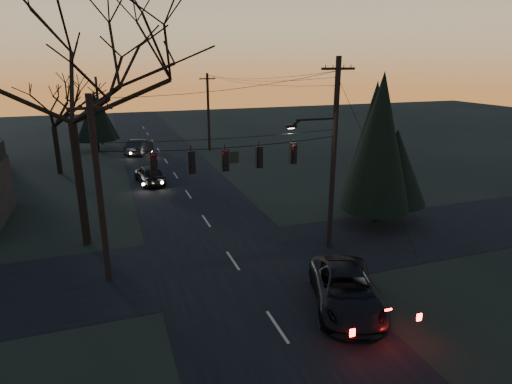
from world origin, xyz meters
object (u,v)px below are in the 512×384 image
object	(u,v)px
suv_near	(346,290)
sedan_oncoming_b	(139,147)
utility_pole_far_r	(210,150)
evergreen_right	(381,148)
utility_pole_far_l	(103,144)
utility_pole_right	(329,246)
utility_pole_left	(109,280)
bare_tree_left	(65,68)
sedan_oncoming_a	(150,174)

from	to	relation	value
suv_near	sedan_oncoming_b	world-z (taller)	sedan_oncoming_b
sedan_oncoming_b	utility_pole_far_r	bearing A→B (deg)	-161.62
evergreen_right	utility_pole_far_l	bearing A→B (deg)	115.77
utility_pole_far_l	suv_near	world-z (taller)	utility_pole_far_l
utility_pole_right	evergreen_right	world-z (taller)	evergreen_right
utility_pole_left	evergreen_right	distance (m)	17.03
utility_pole_right	sedan_oncoming_b	size ratio (longest dim) A/B	2.05
utility_pole_right	utility_pole_far_r	world-z (taller)	utility_pole_right
utility_pole_far_l	evergreen_right	world-z (taller)	evergreen_right
bare_tree_left	utility_pole_right	bearing A→B (deg)	-20.72
utility_pole_far_l	suv_near	xyz separation A→B (m)	(9.20, -41.59, 0.76)
utility_pole_far_r	sedan_oncoming_b	size ratio (longest dim) A/B	1.74
bare_tree_left	evergreen_right	size ratio (longest dim) A/B	1.63
utility_pole_left	bare_tree_left	xyz separation A→B (m)	(-1.05, 4.75, 9.43)
utility_pole_far_r	suv_near	bearing A→B (deg)	-93.92
utility_pole_right	bare_tree_left	bearing A→B (deg)	159.28
suv_near	sedan_oncoming_a	world-z (taller)	sedan_oncoming_a
utility_pole_far_r	utility_pole_far_l	bearing A→B (deg)	145.18
utility_pole_far_r	utility_pole_far_l	xyz separation A→B (m)	(-11.50, 8.00, 0.00)
bare_tree_left	evergreen_right	world-z (taller)	bare_tree_left
utility_pole_left	sedan_oncoming_b	world-z (taller)	utility_pole_left
utility_pole_right	utility_pole_far_r	size ratio (longest dim) A/B	1.18
utility_pole_right	evergreen_right	bearing A→B (deg)	28.43
utility_pole_right	utility_pole_far_l	xyz separation A→B (m)	(-11.50, 36.00, 0.00)
utility_pole_far_r	evergreen_right	world-z (taller)	evergreen_right
utility_pole_far_r	evergreen_right	bearing A→B (deg)	-79.63
utility_pole_right	bare_tree_left	size ratio (longest dim) A/B	0.74
utility_pole_left	evergreen_right	xyz separation A→B (m)	(16.16, 2.52, 4.72)
utility_pole_left	suv_near	world-z (taller)	utility_pole_left
utility_pole_far_r	bare_tree_left	distance (m)	28.05
evergreen_right	sedan_oncoming_b	distance (m)	29.16
utility_pole_far_l	sedan_oncoming_a	size ratio (longest dim) A/B	1.73
suv_near	sedan_oncoming_b	xyz separation A→B (m)	(-5.39, 34.23, 0.04)
utility_pole_far_r	utility_pole_far_l	world-z (taller)	utility_pole_far_r
evergreen_right	sedan_oncoming_b	xyz separation A→B (m)	(-12.35, 26.12, -3.92)
bare_tree_left	sedan_oncoming_a	xyz separation A→B (m)	(4.66, 11.37, -8.64)
sedan_oncoming_a	sedan_oncoming_b	distance (m)	12.52
utility_pole_left	sedan_oncoming_b	distance (m)	28.90
utility_pole_left	utility_pole_far_r	bearing A→B (deg)	67.67
sedan_oncoming_a	bare_tree_left	bearing A→B (deg)	60.08
evergreen_right	sedan_oncoming_b	world-z (taller)	evergreen_right
utility_pole_right	sedan_oncoming_b	bearing A→B (deg)	105.03
utility_pole_right	utility_pole_left	xyz separation A→B (m)	(-11.50, 0.00, 0.00)
utility_pole_far_l	sedan_oncoming_b	xyz separation A→B (m)	(3.81, -7.36, 0.80)
utility_pole_far_r	sedan_oncoming_a	bearing A→B (deg)	-123.59
utility_pole_right	utility_pole_far_r	bearing A→B (deg)	90.00
utility_pole_far_l	suv_near	size ratio (longest dim) A/B	1.46
utility_pole_left	utility_pole_far_r	size ratio (longest dim) A/B	1.00
suv_near	sedan_oncoming_b	distance (m)	34.65
utility_pole_left	sedan_oncoming_a	bearing A→B (deg)	77.37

